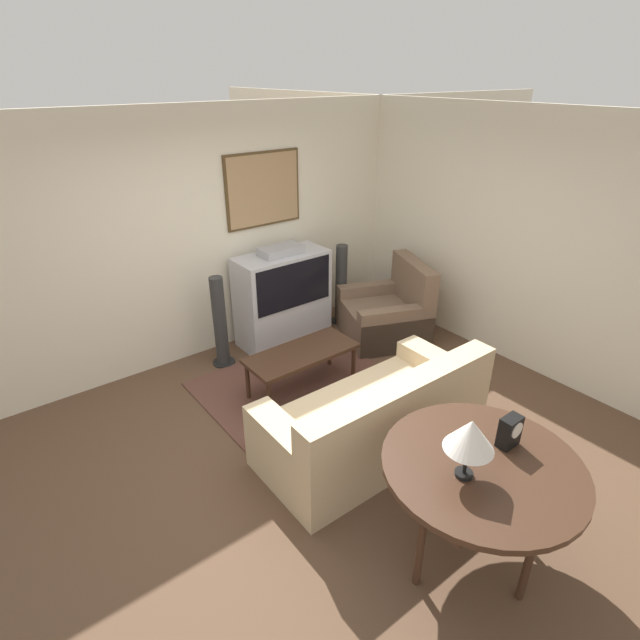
{
  "coord_description": "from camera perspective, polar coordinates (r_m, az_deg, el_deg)",
  "views": [
    {
      "loc": [
        -2.14,
        -2.78,
        2.98
      ],
      "look_at": [
        0.58,
        0.72,
        0.75
      ],
      "focal_mm": 28.0,
      "sensor_mm": 36.0,
      "label": 1
    }
  ],
  "objects": [
    {
      "name": "tv",
      "position": [
        5.94,
        -4.27,
        2.62
      ],
      "size": [
        1.1,
        0.5,
        1.19
      ],
      "color": "#B7B7BC",
      "rests_on": "ground_plane"
    },
    {
      "name": "speaker_tower_right",
      "position": [
        6.4,
        2.42,
        3.85
      ],
      "size": [
        0.25,
        0.25,
        1.04
      ],
      "color": "black",
      "rests_on": "ground_plane"
    },
    {
      "name": "ground_plane",
      "position": [
        4.6,
        -0.18,
        -13.67
      ],
      "size": [
        12.0,
        12.0,
        0.0
      ],
      "primitive_type": "plane",
      "color": "brown"
    },
    {
      "name": "wall_right",
      "position": [
        5.75,
        21.27,
        8.44
      ],
      "size": [
        0.06,
        12.0,
        2.7
      ],
      "color": "beige",
      "rests_on": "ground_plane"
    },
    {
      "name": "couch",
      "position": [
        4.36,
        6.4,
        -11.36
      ],
      "size": [
        1.98,
        0.94,
        0.85
      ],
      "rotation": [
        0.0,
        0.0,
        3.13
      ],
      "color": "#CCB289",
      "rests_on": "ground_plane"
    },
    {
      "name": "console_table",
      "position": [
        3.4,
        18.06,
        -16.17
      ],
      "size": [
        1.25,
        1.25,
        0.81
      ],
      "color": "#3D2619",
      "rests_on": "ground_plane"
    },
    {
      "name": "speaker_tower_left",
      "position": [
        5.55,
        -11.35,
        -0.47
      ],
      "size": [
        0.25,
        0.25,
        1.04
      ],
      "color": "black",
      "rests_on": "ground_plane"
    },
    {
      "name": "wall_back",
      "position": [
        5.6,
        -13.71,
        9.1
      ],
      "size": [
        12.0,
        0.1,
        2.7
      ],
      "color": "beige",
      "rests_on": "ground_plane"
    },
    {
      "name": "table_lamp",
      "position": [
        3.05,
        16.79,
        -12.54
      ],
      "size": [
        0.3,
        0.3,
        0.41
      ],
      "color": "black",
      "rests_on": "console_table"
    },
    {
      "name": "coffee_table",
      "position": [
        5.03,
        -2.11,
        -4.09
      ],
      "size": [
        1.14,
        0.5,
        0.46
      ],
      "color": "#3D2619",
      "rests_on": "ground_plane"
    },
    {
      "name": "armchair",
      "position": [
        6.15,
        7.71,
        0.63
      ],
      "size": [
        1.2,
        1.2,
        0.95
      ],
      "rotation": [
        0.0,
        0.0,
        -1.96
      ],
      "color": "brown",
      "rests_on": "ground_plane"
    },
    {
      "name": "area_rug",
      "position": [
        5.26,
        -2.2,
        -7.73
      ],
      "size": [
        1.91,
        1.67,
        0.01
      ],
      "color": "brown",
      "rests_on": "ground_plane"
    },
    {
      "name": "mantel_clock",
      "position": [
        3.48,
        20.87,
        -11.82
      ],
      "size": [
        0.15,
        0.1,
        0.21
      ],
      "color": "black",
      "rests_on": "console_table"
    }
  ]
}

